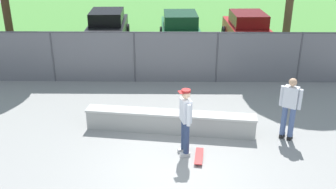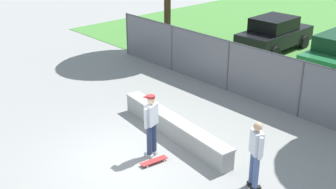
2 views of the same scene
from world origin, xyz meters
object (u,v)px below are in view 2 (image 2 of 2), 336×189
(skateboard, at_px, (154,161))
(concrete_ledge, at_px, (174,127))
(skateboarder, at_px, (151,123))
(car_black, at_px, (274,34))
(bystander, at_px, (256,152))

(skateboard, bearing_deg, concrete_ledge, 117.81)
(skateboarder, height_order, car_black, skateboarder)
(skateboarder, xyz_separation_m, car_black, (-3.69, 10.91, -0.19))
(skateboarder, distance_m, skateboard, 1.05)
(concrete_ledge, relative_size, skateboarder, 2.69)
(car_black, bearing_deg, concrete_ledge, -71.24)
(skateboarder, bearing_deg, bystander, 16.79)
(concrete_ledge, height_order, skateboard, concrete_ledge)
(bystander, bearing_deg, car_black, 123.24)
(concrete_ledge, distance_m, skateboard, 1.66)
(concrete_ledge, bearing_deg, bystander, -6.19)
(concrete_ledge, height_order, bystander, bystander)
(concrete_ledge, distance_m, car_black, 10.24)
(concrete_ledge, xyz_separation_m, bystander, (3.29, -0.36, 0.69))
(skateboarder, xyz_separation_m, skateboard, (0.36, -0.22, -0.96))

